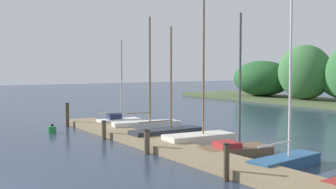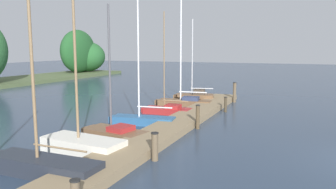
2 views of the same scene
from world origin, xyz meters
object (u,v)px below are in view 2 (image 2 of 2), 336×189
at_px(sailboat_7, 183,100).
at_px(mooring_piling_2, 155,146).
at_px(sailboat_6, 166,109).
at_px(mooring_piling_5, 235,92).
at_px(sailboat_5, 141,118).
at_px(mooring_piling_3, 198,117).
at_px(sailboat_3, 80,143).
at_px(sailboat_4, 113,131).
at_px(mooring_piling_4, 226,104).
at_px(sailboat_2, 40,164).
at_px(sailboat_8, 194,97).

relative_size(sailboat_7, mooring_piling_2, 7.32).
bearing_deg(sailboat_6, mooring_piling_5, -119.23).
distance_m(sailboat_5, mooring_piling_3, 3.19).
relative_size(sailboat_3, sailboat_7, 0.97).
distance_m(mooring_piling_2, mooring_piling_3, 5.21).
bearing_deg(mooring_piling_3, sailboat_4, 134.00).
bearing_deg(sailboat_5, mooring_piling_3, 176.01).
bearing_deg(mooring_piling_5, sailboat_6, 153.51).
relative_size(sailboat_6, mooring_piling_4, 6.29).
bearing_deg(mooring_piling_3, sailboat_6, 45.37).
bearing_deg(mooring_piling_2, sailboat_2, 133.06).
xyz_separation_m(sailboat_6, mooring_piling_3, (-3.02, -3.06, 0.35)).
height_order(mooring_piling_4, mooring_piling_5, mooring_piling_5).
height_order(sailboat_3, mooring_piling_4, sailboat_3).
height_order(mooring_piling_3, mooring_piling_5, mooring_piling_5).
bearing_deg(sailboat_7, sailboat_2, 84.17).
bearing_deg(mooring_piling_4, sailboat_3, 162.12).
height_order(sailboat_2, sailboat_4, sailboat_4).
bearing_deg(mooring_piling_2, sailboat_4, 55.37).
bearing_deg(sailboat_3, sailboat_6, -85.80).
relative_size(sailboat_3, sailboat_4, 1.24).
relative_size(sailboat_5, mooring_piling_4, 7.22).
relative_size(sailboat_6, sailboat_7, 0.81).
bearing_deg(mooring_piling_2, sailboat_7, 15.57).
xyz_separation_m(sailboat_4, sailboat_7, (9.17, -0.01, 0.09)).
relative_size(sailboat_6, mooring_piling_3, 5.05).
height_order(sailboat_6, mooring_piling_4, sailboat_6).
height_order(sailboat_2, mooring_piling_5, sailboat_2).
bearing_deg(sailboat_2, sailboat_7, -89.09).
relative_size(sailboat_2, sailboat_8, 0.94).
distance_m(sailboat_6, mooring_piling_5, 6.81).
height_order(sailboat_5, sailboat_6, sailboat_5).
xyz_separation_m(sailboat_7, sailboat_8, (1.93, -0.15, 0.01)).
bearing_deg(sailboat_5, sailboat_2, 84.56).
height_order(sailboat_2, sailboat_6, sailboat_6).
distance_m(mooring_piling_3, mooring_piling_5, 9.10).
distance_m(sailboat_7, mooring_piling_4, 3.59).
relative_size(sailboat_6, mooring_piling_2, 5.96).
distance_m(sailboat_2, sailboat_4, 4.89).
xyz_separation_m(sailboat_7, mooring_piling_2, (-11.37, -3.17, 0.14)).
relative_size(sailboat_4, mooring_piling_5, 3.96).
bearing_deg(mooring_piling_4, mooring_piling_2, 178.82).
height_order(sailboat_6, mooring_piling_3, sailboat_6).
bearing_deg(sailboat_2, mooring_piling_3, -109.95).
relative_size(sailboat_2, sailboat_6, 0.93).
bearing_deg(mooring_piling_3, sailboat_2, 160.35).
bearing_deg(sailboat_3, mooring_piling_4, -103.39).
bearing_deg(mooring_piling_2, sailboat_3, 94.72).
bearing_deg(sailboat_3, mooring_piling_5, -97.42).
xyz_separation_m(sailboat_5, mooring_piling_4, (5.18, -3.43, 0.18)).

